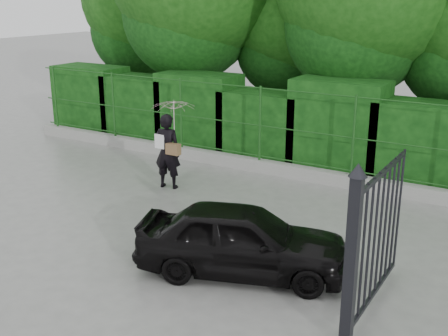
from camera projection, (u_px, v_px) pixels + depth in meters
The scene contains 7 objects.
ground at pixel (125, 232), 10.24m from camera, with size 80.00×80.00×0.00m, color gray.
kerb at pixel (245, 163), 13.87m from camera, with size 14.00×0.25×0.30m, color #9E9E99.
fence at pixel (253, 123), 13.45m from camera, with size 14.13×0.06×1.80m.
hedge at pixel (269, 122), 14.36m from camera, with size 14.20×1.20×2.30m.
gate at pixel (364, 243), 7.02m from camera, with size 0.22×2.33×2.36m.
woman at pixel (171, 131), 12.20m from camera, with size 0.96×0.96×1.99m.
car at pixel (242, 239), 8.63m from camera, with size 1.31×3.27×1.11m, color black.
Camera 1 is at (6.41, -7.13, 4.19)m, focal length 45.00 mm.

